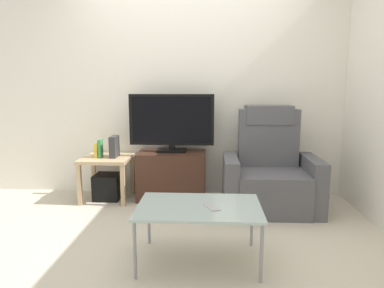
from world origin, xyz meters
TOP-DOWN VIEW (x-y plane):
  - ground_plane at (0.00, 0.00)m, footprint 6.40×6.40m
  - wall_back at (0.00, 1.13)m, footprint 6.40×0.06m
  - tv_stand at (-0.14, 0.85)m, footprint 0.76×0.44m
  - television at (-0.14, 0.87)m, footprint 0.96×0.20m
  - recliner_armchair at (0.94, 0.60)m, footprint 0.98×0.78m
  - side_table at (-0.88, 0.80)m, footprint 0.54×0.54m
  - subwoofer_box at (-0.88, 0.80)m, footprint 0.29×0.29m
  - book_leftmost at (-0.98, 0.78)m, footprint 0.04×0.11m
  - book_middle at (-0.94, 0.78)m, footprint 0.03×0.11m
  - game_console at (-0.79, 0.81)m, footprint 0.07×0.20m
  - coffee_table at (0.22, -0.60)m, footprint 0.90×0.60m
  - cell_phone at (0.31, -0.64)m, footprint 0.13×0.17m

SIDE VIEW (x-z plane):
  - ground_plane at x=0.00m, z-range 0.00..0.00m
  - subwoofer_box at x=-0.88m, z-range 0.00..0.29m
  - tv_stand at x=-0.14m, z-range 0.00..0.55m
  - recliner_armchair at x=0.94m, z-range -0.17..0.91m
  - coffee_table at x=0.22m, z-range 0.19..0.62m
  - side_table at x=-0.88m, z-range 0.17..0.66m
  - cell_phone at x=0.31m, z-range 0.43..0.44m
  - book_leftmost at x=-0.98m, z-range 0.49..0.65m
  - book_middle at x=-0.94m, z-range 0.49..0.70m
  - game_console at x=-0.79m, z-range 0.49..0.73m
  - television at x=-0.14m, z-range 0.57..1.22m
  - wall_back at x=0.00m, z-range 0.00..2.60m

